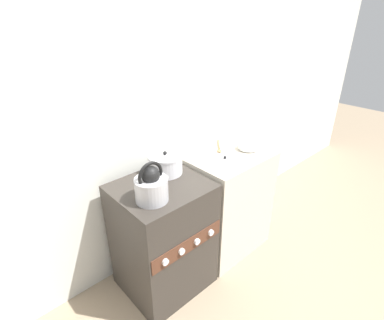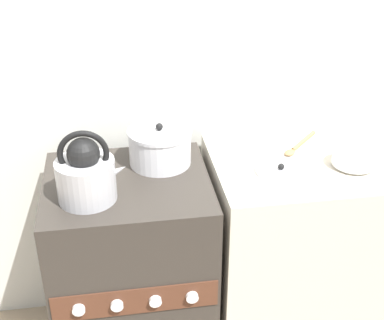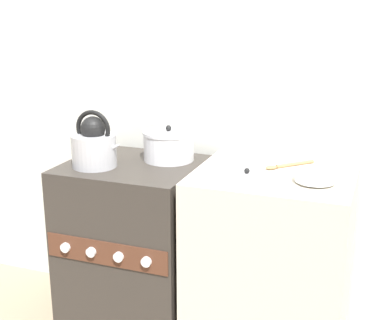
% 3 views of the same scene
% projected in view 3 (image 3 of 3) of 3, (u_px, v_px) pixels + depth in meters
% --- Properties ---
extents(wall_back, '(7.00, 0.06, 2.50)m').
position_uv_depth(wall_back, '(162.00, 71.00, 2.68)').
color(wall_back, silver).
rests_on(wall_back, ground_plane).
extents(stove, '(0.61, 0.56, 0.87)m').
position_uv_depth(stove, '(134.00, 250.00, 2.57)').
color(stove, '#332D28').
rests_on(stove, ground_plane).
extents(counter, '(0.66, 0.56, 0.89)m').
position_uv_depth(counter, '(270.00, 269.00, 2.36)').
color(counter, beige).
rests_on(counter, ground_plane).
extents(kettle, '(0.25, 0.20, 0.26)m').
position_uv_depth(kettle, '(94.00, 145.00, 2.38)').
color(kettle, '#B2B2B7').
rests_on(kettle, stove).
extents(cooking_pot, '(0.24, 0.24, 0.17)m').
position_uv_depth(cooking_pot, '(169.00, 145.00, 2.49)').
color(cooking_pot, silver).
rests_on(cooking_pot, stove).
extents(enamel_bowl, '(0.16, 0.16, 0.05)m').
position_uv_depth(enamel_bowl, '(315.00, 176.00, 2.10)').
color(enamel_bowl, white).
rests_on(enamel_bowl, counter).
extents(loose_pot_lid, '(0.19, 0.19, 0.03)m').
position_uv_depth(loose_pot_lid, '(247.00, 174.00, 2.20)').
color(loose_pot_lid, silver).
rests_on(loose_pot_lid, counter).
extents(wooden_spoon, '(0.19, 0.20, 0.02)m').
position_uv_depth(wooden_spoon, '(286.00, 165.00, 2.32)').
color(wooden_spoon, '#A37A4C').
rests_on(wooden_spoon, counter).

